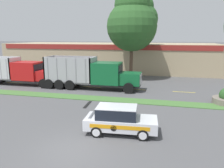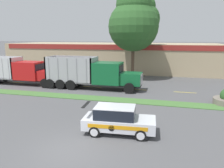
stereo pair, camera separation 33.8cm
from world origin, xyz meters
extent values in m
plane|color=#515154|center=(0.00, 0.00, 0.00)|extent=(600.00, 600.00, 0.00)
cube|color=#477538|center=(0.00, 9.95, 0.03)|extent=(120.00, 1.67, 0.06)
cube|color=yellow|center=(-14.80, 14.79, 0.00)|extent=(2.40, 0.14, 0.01)
cube|color=yellow|center=(-9.40, 14.79, 0.00)|extent=(2.40, 0.14, 0.01)
cube|color=yellow|center=(-4.00, 14.79, 0.00)|extent=(2.40, 0.14, 0.01)
cube|color=yellow|center=(1.40, 14.79, 0.00)|extent=(2.40, 0.14, 0.01)
cube|color=yellow|center=(6.80, 14.79, 0.00)|extent=(2.40, 0.14, 0.01)
cube|color=black|center=(-3.51, 13.97, 0.66)|extent=(11.18, 1.43, 0.18)
cube|color=#146033|center=(0.94, 13.97, 1.41)|extent=(2.28, 2.13, 1.32)
cube|color=#B7B7BC|center=(2.11, 13.97, 1.41)|extent=(0.06, 1.82, 1.12)
cube|color=#146033|center=(-1.76, 13.97, 1.95)|extent=(3.12, 2.60, 2.39)
cube|color=black|center=(-0.18, 13.97, 2.37)|extent=(0.04, 2.21, 1.08)
cylinder|color=silver|center=(-3.42, 13.13, 2.78)|extent=(0.14, 0.14, 1.67)
cube|color=#ADADB2|center=(-6.21, 13.97, 0.81)|extent=(5.79, 2.60, 0.12)
cube|color=#ADADB2|center=(-3.40, 13.97, 2.26)|extent=(0.16, 2.60, 2.89)
cube|color=#ADADB2|center=(-9.03, 13.97, 2.26)|extent=(0.16, 2.60, 2.89)
cube|color=#ADADB2|center=(-6.21, 12.75, 2.26)|extent=(5.79, 0.16, 2.89)
cube|color=#ADADB2|center=(-6.21, 15.19, 2.26)|extent=(5.79, 0.16, 2.89)
cube|color=#99999E|center=(-8.53, 12.65, 2.26)|extent=(0.10, 0.04, 2.74)
cube|color=#99999E|center=(-7.37, 12.65, 2.26)|extent=(0.10, 0.04, 2.74)
cube|color=#99999E|center=(-6.21, 12.65, 2.26)|extent=(0.10, 0.04, 2.74)
cube|color=#99999E|center=(-5.06, 12.65, 2.26)|extent=(0.10, 0.04, 2.74)
cube|color=#99999E|center=(-3.90, 12.65, 2.26)|extent=(0.10, 0.04, 2.74)
cylinder|color=black|center=(0.94, 12.69, 0.57)|extent=(1.15, 0.30, 1.15)
cylinder|color=black|center=(0.94, 15.25, 0.57)|extent=(1.15, 0.30, 1.15)
cylinder|color=black|center=(-8.51, 12.69, 0.57)|extent=(1.15, 0.30, 1.15)
cylinder|color=black|center=(-8.51, 15.25, 0.57)|extent=(1.15, 0.30, 1.15)
cylinder|color=black|center=(-7.18, 12.69, 0.57)|extent=(1.15, 0.30, 1.15)
cylinder|color=black|center=(-7.18, 15.25, 0.57)|extent=(1.15, 0.30, 1.15)
cylinder|color=black|center=(-5.85, 12.69, 0.57)|extent=(1.15, 0.30, 1.15)
cylinder|color=black|center=(-5.85, 15.25, 0.57)|extent=(1.15, 0.30, 1.15)
cube|color=black|center=(-13.96, 13.91, 0.65)|extent=(11.94, 1.28, 0.18)
cube|color=red|center=(-9.25, 13.91, 1.35)|extent=(2.52, 1.91, 1.22)
cube|color=#B7B7BC|center=(-7.96, 13.91, 1.35)|extent=(0.06, 1.63, 1.03)
cube|color=red|center=(-12.11, 13.91, 1.85)|extent=(3.19, 2.33, 2.21)
cube|color=black|center=(-10.49, 13.91, 2.23)|extent=(0.04, 1.98, 0.99)
cylinder|color=silver|center=(-13.80, 13.16, 2.54)|extent=(0.14, 0.14, 1.38)
cube|color=silver|center=(-13.78, 13.91, 2.14)|extent=(0.16, 2.33, 2.67)
cube|color=silver|center=(-16.82, 15.00, 2.14)|extent=(6.23, 0.16, 2.67)
cube|color=#BCBCC1|center=(-15.04, 12.73, 2.14)|extent=(0.10, 0.04, 2.54)
cube|color=#BCBCC1|center=(-14.15, 12.73, 2.14)|extent=(0.10, 0.04, 2.54)
cylinder|color=black|center=(-9.25, 12.77, 0.56)|extent=(1.12, 0.30, 1.12)
cylinder|color=black|center=(-9.25, 15.06, 0.56)|extent=(1.12, 0.30, 1.12)
cylinder|color=black|center=(-16.73, 15.06, 0.56)|extent=(1.12, 0.30, 1.12)
cube|color=silver|center=(2.13, 2.80, 0.68)|extent=(4.60, 2.15, 0.68)
cube|color=black|center=(1.86, 2.78, 1.36)|extent=(2.58, 1.78, 0.69)
cube|color=silver|center=(1.86, 2.78, 1.72)|extent=(2.58, 1.78, 0.04)
cube|color=black|center=(0.00, 2.63, 1.76)|extent=(0.32, 1.45, 0.03)
cube|color=orange|center=(2.20, 1.89, 0.75)|extent=(3.56, 0.30, 0.24)
cylinder|color=black|center=(1.87, 1.86, 0.68)|extent=(0.37, 0.04, 0.37)
cylinder|color=black|center=(3.58, 2.05, 0.34)|extent=(0.69, 0.25, 0.67)
cylinder|color=silver|center=(3.59, 1.95, 0.34)|extent=(0.47, 0.05, 0.47)
cylinder|color=black|center=(3.44, 3.77, 0.34)|extent=(0.69, 0.25, 0.67)
cylinder|color=silver|center=(3.43, 3.87, 0.34)|extent=(0.47, 0.05, 0.47)
cylinder|color=black|center=(0.82, 1.83, 0.34)|extent=(0.69, 0.25, 0.67)
cylinder|color=silver|center=(0.83, 1.72, 0.34)|extent=(0.47, 0.05, 0.47)
cylinder|color=black|center=(0.68, 3.54, 0.34)|extent=(0.69, 0.25, 0.67)
cylinder|color=silver|center=(0.67, 3.65, 0.34)|extent=(0.47, 0.05, 0.47)
cube|color=tan|center=(-5.43, 30.49, 2.41)|extent=(38.02, 12.00, 4.83)
cube|color=maroon|center=(-5.43, 24.44, 4.38)|extent=(36.12, 0.10, 0.80)
cylinder|color=brown|center=(0.97, 24.92, 3.70)|extent=(0.48, 0.48, 7.41)
sphere|color=#2D5B28|center=(0.97, 24.92, 8.68)|extent=(4.61, 4.61, 4.61)
sphere|color=#2D5B28|center=(0.97, 24.92, 10.52)|extent=(3.23, 3.23, 3.23)
cylinder|color=brown|center=(-0.12, 21.19, 2.76)|extent=(0.47, 0.47, 5.52)
sphere|color=#2D5B28|center=(-0.12, 21.19, 7.43)|extent=(6.95, 6.95, 6.95)
sphere|color=#2D5B28|center=(-0.12, 21.19, 10.22)|extent=(4.87, 4.87, 4.87)
camera|label=1|loc=(4.64, -9.83, 5.92)|focal=35.00mm
camera|label=2|loc=(4.97, -9.75, 5.92)|focal=35.00mm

